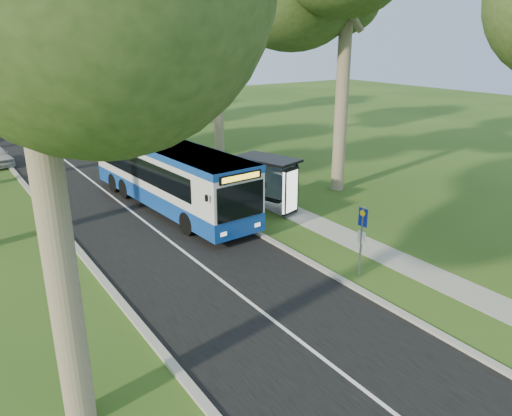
{
  "coord_description": "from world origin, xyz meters",
  "views": [
    {
      "loc": [
        -11.3,
        -13.79,
        8.24
      ],
      "look_at": [
        -0.66,
        2.04,
        1.6
      ],
      "focal_mm": 35.0,
      "sensor_mm": 36.0,
      "label": 1
    }
  ],
  "objects_px": {
    "bus_stop_sign": "(362,234)",
    "litter_bin": "(246,209)",
    "bus_shelter": "(275,175)",
    "bus": "(169,175)"
  },
  "relations": [
    {
      "from": "bus_stop_sign",
      "to": "bus_shelter",
      "type": "height_order",
      "value": "bus_shelter"
    },
    {
      "from": "bus_shelter",
      "to": "litter_bin",
      "type": "height_order",
      "value": "bus_shelter"
    },
    {
      "from": "bus_stop_sign",
      "to": "bus_shelter",
      "type": "bearing_deg",
      "value": 74.4
    },
    {
      "from": "bus_stop_sign",
      "to": "bus_shelter",
      "type": "xyz_separation_m",
      "value": [
        1.53,
        7.31,
        0.24
      ]
    },
    {
      "from": "bus",
      "to": "litter_bin",
      "type": "distance_m",
      "value": 4.35
    },
    {
      "from": "bus_stop_sign",
      "to": "litter_bin",
      "type": "height_order",
      "value": "bus_stop_sign"
    },
    {
      "from": "bus_stop_sign",
      "to": "litter_bin",
      "type": "bearing_deg",
      "value": 87.47
    },
    {
      "from": "bus",
      "to": "bus_stop_sign",
      "type": "bearing_deg",
      "value": -81.22
    },
    {
      "from": "bus_stop_sign",
      "to": "bus_shelter",
      "type": "relative_size",
      "value": 0.77
    },
    {
      "from": "bus_shelter",
      "to": "bus_stop_sign",
      "type": "bearing_deg",
      "value": -118.2
    }
  ]
}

